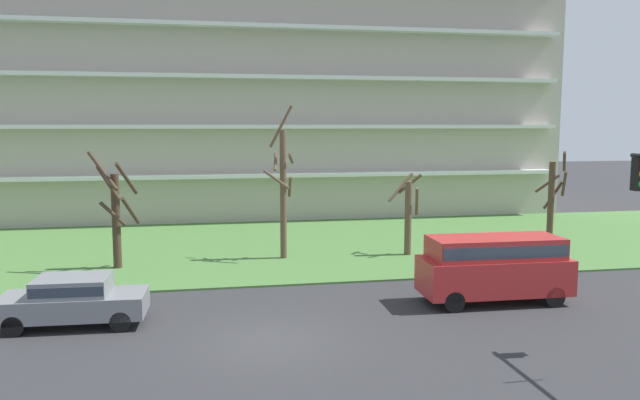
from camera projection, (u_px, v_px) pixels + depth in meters
The scene contains 9 objects.
ground at pixel (268, 341), 17.83m from camera, with size 160.00×160.00×0.00m, color #2D2D30.
grass_lawn_strip at pixel (241, 247), 31.49m from camera, with size 80.00×16.00×0.08m, color #477238.
apartment_building at pixel (228, 84), 44.47m from camera, with size 45.26×13.85×18.49m.
tree_left at pixel (116, 213), 26.32m from camera, with size 2.03×1.54×5.18m.
tree_center at pixel (283, 189), 28.31m from camera, with size 1.49×1.55×7.17m.
tree_right at pixel (408, 213), 29.29m from camera, with size 1.69×1.51×3.94m.
tree_far_right at pixel (552, 203), 29.46m from camera, with size 1.34×1.54×5.05m.
van_red_near_left at pixel (494, 264), 21.59m from camera, with size 5.24×2.10×2.36m.
sedan_gray_center_left at pixel (73, 299), 19.11m from camera, with size 4.47×1.97×1.57m.
Camera 1 is at (-1.66, -17.18, 6.25)m, focal length 34.43 mm.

